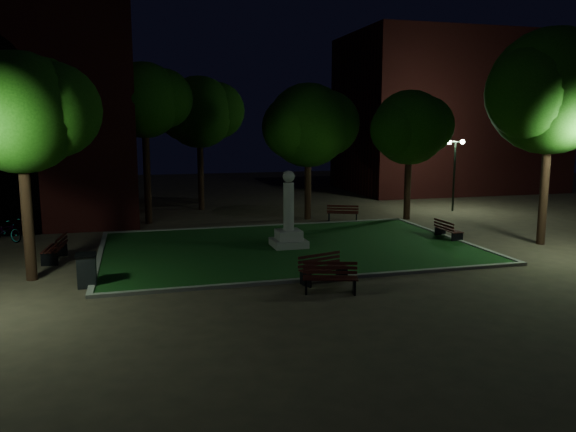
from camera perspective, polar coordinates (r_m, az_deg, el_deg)
name	(u,v)px	position (r m, az deg, el deg)	size (l,w,h in m)	color
ground	(302,259)	(21.81, 1.46, -4.38)	(80.00, 80.00, 0.00)	#463829
lawn	(289,247)	(23.68, 0.07, -3.19)	(15.00, 10.00, 0.08)	#153F14
lawn_kerb	(289,247)	(23.67, 0.07, -3.15)	(15.40, 10.40, 0.12)	slate
monument	(289,226)	(23.50, 0.07, -1.01)	(1.40, 1.40, 3.20)	gray
building_far	(447,114)	(46.97, 15.89, 9.93)	(16.00, 10.00, 12.00)	#421210
tree_west	(22,113)	(20.12, -25.37, 9.43)	(4.79, 3.91, 7.48)	black
tree_north_wl	(146,101)	(30.14, -14.24, 11.30)	(4.72, 3.86, 8.32)	black
tree_north_er	(310,125)	(30.60, 2.26, 9.18)	(5.52, 4.51, 7.37)	black
tree_ne	(411,128)	(31.29, 12.40, 8.76)	(4.92, 4.01, 7.01)	black
tree_east	(554,92)	(26.50, 25.40, 11.35)	(6.46, 5.27, 9.16)	black
tree_nw	(50,96)	(30.67, -23.04, 11.13)	(6.69, 5.47, 9.27)	black
tree_far_north	(201,112)	(34.50, -8.85, 10.37)	(5.24, 4.28, 8.04)	black
lamppost_nw	(50,167)	(29.37, -23.04, 4.63)	(1.18, 0.28, 4.52)	black
lamppost_ne	(455,161)	(35.00, 16.59, 5.37)	(1.18, 0.28, 4.29)	black
bench_near_left	(330,279)	(17.50, 4.31, -6.36)	(1.79, 1.08, 0.93)	black
bench_near_right	(323,269)	(18.59, 3.57, -5.42)	(1.78, 1.07, 0.92)	black
bench_left_side	(56,249)	(23.19, -22.50, -3.12)	(0.80, 1.83, 0.97)	black
bench_right_side	(447,231)	(26.36, 15.89, -1.44)	(0.59, 1.62, 0.88)	black
bench_far_side	(343,214)	(30.24, 5.58, 0.24)	(1.77, 1.19, 0.92)	black
trash_bin	(87,270)	(19.12, -19.77, -5.18)	(0.64, 0.64, 1.09)	black
bicycle	(6,230)	(27.92, -26.76, -1.30)	(0.68, 1.95, 1.02)	black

